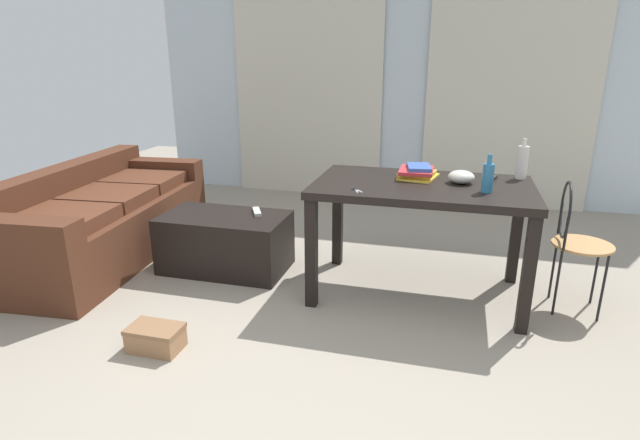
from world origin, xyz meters
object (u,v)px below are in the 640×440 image
book_stack (417,172)px  tv_remote_primary (257,212)px  craft_table (422,199)px  tv_remote_on_table (491,178)px  coffee_table (225,242)px  bottle_near (522,162)px  bowl (461,177)px  shoebox (156,338)px  wire_chair (574,232)px  couch (101,219)px  bottle_far (488,177)px  scissors (356,190)px

book_stack → tv_remote_primary: size_ratio=1.72×
craft_table → tv_remote_primary: 1.25m
tv_remote_on_table → coffee_table: bearing=-156.8°
bottle_near → bowl: (-0.38, -0.24, -0.07)m
bottle_near → tv_remote_on_table: size_ratio=1.67×
coffee_table → shoebox: bearing=-84.8°
coffee_table → wire_chair: wire_chair is taller
couch → bottle_far: bearing=-3.1°
book_stack → tv_remote_on_table: book_stack is taller
coffee_table → craft_table: size_ratio=0.67×
bottle_near → couch: bearing=-175.1°
bottle_near → tv_remote_on_table: 0.23m
couch → scissors: (2.14, -0.32, 0.48)m
tv_remote_on_table → shoebox: (-1.76, -1.31, -0.71)m
craft_table → book_stack: 0.22m
couch → wire_chair: size_ratio=2.52×
wire_chair → tv_remote_primary: bearing=176.7°
craft_table → bottle_far: (0.39, -0.12, 0.19)m
coffee_table → tv_remote_primary: tv_remote_primary is taller
couch → bottle_near: bottle_near is taller
craft_table → couch: bearing=179.1°
coffee_table → bottle_far: bearing=-4.9°
coffee_table → wire_chair: 2.39m
bottle_far → couch: bearing=176.9°
coffee_table → wire_chair: (2.37, -0.01, 0.31)m
scissors → tv_remote_primary: size_ratio=0.59×
bottle_near → book_stack: size_ratio=0.83×
couch → bowl: (2.76, 0.03, 0.51)m
couch → craft_table: 2.55m
tv_remote_on_table → bottle_near: bearing=42.6°
wire_chair → couch: bearing=179.8°
craft_table → bottle_near: (0.62, 0.31, 0.21)m
coffee_table → book_stack: bearing=4.7°
craft_table → bowl: 0.28m
bottle_near → scissors: bearing=-149.6°
bottle_far → coffee_table: bearing=175.1°
scissors → shoebox: 1.44m
bottle_near → bottle_far: bearing=-118.7°
coffee_table → book_stack: size_ratio=2.88×
shoebox → scissors: bearing=40.5°
book_stack → wire_chair: bearing=-7.3°
bowl → tv_remote_primary: size_ratio=0.90×
wire_chair → scissors: size_ratio=7.58×
scissors → book_stack: bearing=52.5°
wire_chair → bottle_far: size_ratio=3.63×
coffee_table → book_stack: book_stack is taller
bottle_far → tv_remote_on_table: 0.35m
scissors → tv_remote_on_table: bearing=31.6°
wire_chair → bottle_far: bearing=-165.2°
coffee_table → shoebox: size_ratio=3.16×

